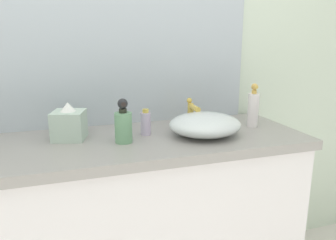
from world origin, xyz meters
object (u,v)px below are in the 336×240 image
(sink_basin, at_px, (205,125))
(perfume_bottle, at_px, (123,125))
(soap_dispenser, at_px, (253,108))
(tissue_box, at_px, (69,124))
(lotion_bottle, at_px, (146,123))

(sink_basin, bearing_deg, perfume_bottle, 178.17)
(soap_dispenser, xyz_separation_m, tissue_box, (-0.90, 0.06, -0.02))
(lotion_bottle, xyz_separation_m, perfume_bottle, (-0.12, -0.08, 0.02))
(soap_dispenser, xyz_separation_m, lotion_bottle, (-0.56, 0.03, -0.04))
(perfume_bottle, distance_m, tissue_box, 0.25)
(sink_basin, distance_m, lotion_bottle, 0.28)
(tissue_box, bearing_deg, soap_dispenser, -4.06)
(lotion_bottle, bearing_deg, soap_dispenser, -2.58)
(lotion_bottle, distance_m, perfume_bottle, 0.15)
(lotion_bottle, bearing_deg, sink_basin, -19.97)
(sink_basin, distance_m, tissue_box, 0.62)
(soap_dispenser, bearing_deg, lotion_bottle, 177.42)
(lotion_bottle, distance_m, tissue_box, 0.35)
(perfume_bottle, xyz_separation_m, tissue_box, (-0.22, 0.12, -0.01))
(soap_dispenser, bearing_deg, perfume_bottle, -175.17)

